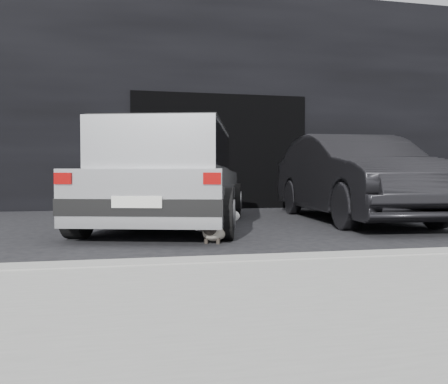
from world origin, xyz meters
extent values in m
plane|color=black|center=(0.00, 0.00, 0.00)|extent=(80.00, 80.00, 0.00)
cube|color=black|center=(1.00, 6.00, 2.50)|extent=(34.00, 4.00, 5.00)
cube|color=black|center=(1.00, 3.99, 1.30)|extent=(4.00, 0.10, 2.60)
cube|color=gray|center=(1.00, -2.60, 0.06)|extent=(18.00, 0.25, 0.12)
cube|color=#B7B9BC|center=(-0.34, 0.72, 0.50)|extent=(2.72, 4.27, 0.63)
cube|color=#B7B9BC|center=(-0.40, 0.53, 1.12)|extent=(2.18, 2.94, 0.63)
cube|color=black|center=(-0.40, 0.53, 1.12)|extent=(2.16, 2.85, 0.51)
cube|color=black|center=(-0.83, -1.12, 0.40)|extent=(1.76, 0.62, 0.18)
cube|color=black|center=(0.15, 2.56, 0.40)|extent=(1.76, 0.62, 0.18)
cube|color=silver|center=(-0.86, -1.20, 0.47)|extent=(0.51, 0.15, 0.12)
cube|color=#8C0707|center=(-1.61, -0.99, 0.71)|extent=(0.18, 0.08, 0.12)
cube|color=#8C0707|center=(-0.10, -1.40, 0.71)|extent=(0.18, 0.08, 0.12)
cube|color=black|center=(-0.40, 0.53, 1.45)|extent=(2.11, 2.69, 0.03)
cylinder|color=black|center=(-1.54, -0.42, 0.30)|extent=(0.37, 0.64, 0.61)
cylinder|color=slate|center=(-1.66, -0.39, 0.30)|extent=(0.11, 0.33, 0.33)
cylinder|color=black|center=(0.12, -0.87, 0.30)|extent=(0.37, 0.64, 0.61)
cylinder|color=slate|center=(0.24, -0.90, 0.30)|extent=(0.11, 0.33, 0.33)
cylinder|color=black|center=(-0.82, 2.27, 0.30)|extent=(0.37, 0.64, 0.61)
cylinder|color=slate|center=(-0.94, 2.30, 0.30)|extent=(0.11, 0.33, 0.33)
cylinder|color=black|center=(0.84, 1.82, 0.30)|extent=(0.37, 0.64, 0.61)
cylinder|color=slate|center=(0.96, 1.79, 0.30)|extent=(0.11, 0.33, 0.33)
imported|color=black|center=(2.68, 0.91, 0.72)|extent=(1.81, 4.45, 1.44)
ellipsoid|color=beige|center=(0.00, -0.99, 0.11)|extent=(0.44, 0.59, 0.20)
ellipsoid|color=beige|center=(-0.05, -1.11, 0.14)|extent=(0.30, 0.30, 0.19)
ellipsoid|color=black|center=(-0.10, -1.24, 0.17)|extent=(0.19, 0.18, 0.13)
sphere|color=black|center=(-0.12, -1.29, 0.17)|extent=(0.06, 0.06, 0.06)
cone|color=black|center=(-0.06, -1.24, 0.24)|extent=(0.07, 0.07, 0.07)
cone|color=black|center=(-0.13, -1.21, 0.24)|extent=(0.07, 0.07, 0.07)
cylinder|color=black|center=(0.00, -1.16, 0.03)|extent=(0.04, 0.04, 0.07)
cylinder|color=black|center=(-0.12, -1.11, 0.03)|extent=(0.04, 0.04, 0.07)
cylinder|color=black|center=(0.12, -0.87, 0.03)|extent=(0.04, 0.04, 0.07)
cylinder|color=black|center=(0.00, -0.82, 0.03)|extent=(0.04, 0.04, 0.07)
cylinder|color=black|center=(0.11, -0.72, 0.08)|extent=(0.05, 0.29, 0.09)
ellipsoid|color=silver|center=(0.12, -0.63, 0.15)|extent=(0.53, 0.43, 0.20)
ellipsoid|color=silver|center=(0.22, -0.57, 0.17)|extent=(0.28, 0.28, 0.17)
ellipsoid|color=silver|center=(0.33, -0.52, 0.24)|extent=(0.17, 0.17, 0.12)
sphere|color=silver|center=(0.38, -0.49, 0.23)|extent=(0.05, 0.05, 0.05)
cone|color=silver|center=(0.30, -0.49, 0.30)|extent=(0.07, 0.06, 0.06)
cone|color=silver|center=(0.33, -0.55, 0.30)|extent=(0.07, 0.06, 0.06)
cylinder|color=silver|center=(0.21, -0.51, 0.06)|extent=(0.04, 0.04, 0.12)
cylinder|color=silver|center=(0.27, -0.62, 0.06)|extent=(0.04, 0.04, 0.12)
cylinder|color=silver|center=(-0.03, -0.65, 0.06)|extent=(0.04, 0.04, 0.12)
cylinder|color=silver|center=(0.02, -0.75, 0.06)|extent=(0.04, 0.04, 0.12)
cylinder|color=silver|center=(-0.11, -0.75, 0.11)|extent=(0.20, 0.22, 0.08)
ellipsoid|color=gray|center=(0.05, -0.69, 0.17)|extent=(0.21, 0.20, 0.09)
camera|label=1|loc=(-0.84, -5.77, 0.73)|focal=35.00mm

